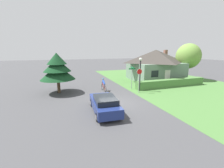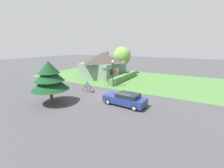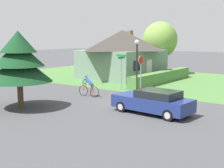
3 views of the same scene
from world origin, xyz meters
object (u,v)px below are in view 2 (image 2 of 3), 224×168
object	(u,v)px
cyclist	(89,87)
stop_sign	(115,75)
cottage_house	(103,64)
sedan_left_lane	(125,99)
street_name_sign	(105,74)
street_lamp	(113,69)
conifer_tall_near	(50,78)
deciduous_tree_right	(122,56)

from	to	relation	value
cyclist	stop_sign	size ratio (longest dim) A/B	0.64
cottage_house	cyclist	xyz separation A→B (m)	(-9.98, -4.03, -1.81)
cottage_house	stop_sign	bearing A→B (deg)	-134.58
sedan_left_lane	street_name_sign	bearing A→B (deg)	-38.34
cyclist	stop_sign	xyz separation A→B (m)	(3.62, -2.06, 1.20)
street_lamp	street_name_sign	size ratio (longest dim) A/B	1.44
stop_sign	street_lamp	xyz separation A→B (m)	(0.46, 0.65, 0.81)
street_lamp	street_name_sign	xyz separation A→B (m)	(-0.51, 1.10, -0.78)
street_lamp	conifer_tall_near	distance (m)	9.50
cyclist	street_name_sign	xyz separation A→B (m)	(3.57, -0.31, 1.22)
conifer_tall_near	cyclist	bearing A→B (deg)	-10.54
cottage_house	sedan_left_lane	xyz separation A→B (m)	(-11.68, -10.14, -1.87)
cottage_house	conifer_tall_near	distance (m)	15.41
street_name_sign	cottage_house	bearing A→B (deg)	34.14
street_name_sign	sedan_left_lane	bearing A→B (deg)	-132.29
sedan_left_lane	deciduous_tree_right	xyz separation A→B (m)	(16.71, 8.48, 3.20)
street_lamp	street_name_sign	bearing A→B (deg)	114.73
street_lamp	conifer_tall_near	xyz separation A→B (m)	(-9.20, 2.37, 0.12)
deciduous_tree_right	cyclist	bearing A→B (deg)	-171.01
cottage_house	conifer_tall_near	xyz separation A→B (m)	(-15.10, -3.08, 0.31)
sedan_left_lane	stop_sign	distance (m)	6.80
cottage_house	street_lamp	bearing A→B (deg)	-135.64
cottage_house	stop_sign	xyz separation A→B (m)	(-6.36, -6.10, -0.62)
cottage_house	deciduous_tree_right	size ratio (longest dim) A/B	1.43
stop_sign	street_name_sign	xyz separation A→B (m)	(-0.05, 1.75, 0.02)
cyclist	street_name_sign	size ratio (longest dim) A/B	0.63
cyclist	conifer_tall_near	xyz separation A→B (m)	(-5.12, 0.95, 2.12)
conifer_tall_near	deciduous_tree_right	bearing A→B (deg)	4.04
street_lamp	deciduous_tree_right	distance (m)	11.63
sedan_left_lane	conifer_tall_near	world-z (taller)	conifer_tall_near
conifer_tall_near	deciduous_tree_right	world-z (taller)	deciduous_tree_right
conifer_tall_near	sedan_left_lane	bearing A→B (deg)	-64.17
cottage_house	street_name_sign	xyz separation A→B (m)	(-6.41, -4.34, -0.59)
deciduous_tree_right	cottage_house	bearing A→B (deg)	161.77
street_name_sign	conifer_tall_near	bearing A→B (deg)	171.72
cyclist	deciduous_tree_right	world-z (taller)	deciduous_tree_right
street_name_sign	conifer_tall_near	world-z (taller)	conifer_tall_near
conifer_tall_near	deciduous_tree_right	distance (m)	20.21
street_name_sign	conifer_tall_near	xyz separation A→B (m)	(-8.69, 1.26, 0.90)
cyclist	deciduous_tree_right	size ratio (longest dim) A/B	0.30
deciduous_tree_right	stop_sign	bearing A→B (deg)	-158.71
cyclist	street_lamp	size ratio (longest dim) A/B	0.44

